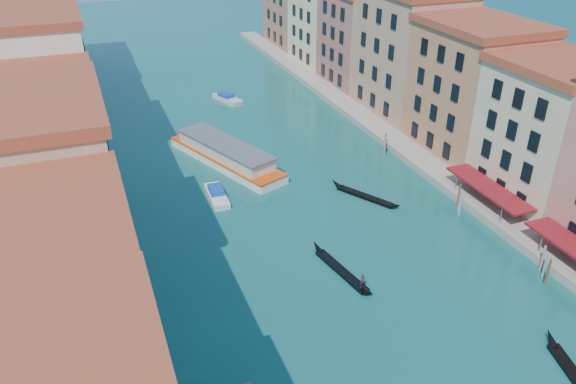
% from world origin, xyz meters
% --- Properties ---
extents(left_bank_palazzos, '(12.80, 128.40, 21.00)m').
position_xyz_m(left_bank_palazzos, '(-26.00, 64.68, 9.71)').
color(left_bank_palazzos, beige).
rests_on(left_bank_palazzos, ground).
extents(right_bank_palazzos, '(12.80, 128.40, 21.00)m').
position_xyz_m(right_bank_palazzos, '(30.00, 65.00, 9.75)').
color(right_bank_palazzos, '#AF5A46').
rests_on(right_bank_palazzos, ground).
extents(quay, '(4.00, 140.00, 1.00)m').
position_xyz_m(quay, '(22.00, 65.00, 0.50)').
color(quay, gray).
rests_on(quay, ground).
extents(mooring_poles_right, '(1.44, 54.24, 3.20)m').
position_xyz_m(mooring_poles_right, '(19.10, 28.80, 1.30)').
color(mooring_poles_right, brown).
rests_on(mooring_poles_right, ground).
extents(vaporetto_far, '(12.17, 21.30, 3.13)m').
position_xyz_m(vaporetto_far, '(-3.67, 62.72, 1.41)').
color(vaporetto_far, white).
rests_on(vaporetto_far, ground).
extents(gondola_fore, '(2.70, 10.52, 2.11)m').
position_xyz_m(gondola_fore, '(0.48, 33.79, 0.36)').
color(gondola_fore, black).
rests_on(gondola_fore, ground).
extents(gondola_far, '(5.95, 9.50, 1.49)m').
position_xyz_m(gondola_far, '(9.91, 46.97, 0.31)').
color(gondola_far, black).
rests_on(gondola_far, ground).
extents(motorboat_mid, '(2.22, 6.44, 1.32)m').
position_xyz_m(motorboat_mid, '(-7.45, 53.37, 0.51)').
color(motorboat_mid, silver).
rests_on(motorboat_mid, ground).
extents(motorboat_far, '(4.42, 7.11, 1.41)m').
position_xyz_m(motorboat_far, '(3.42, 87.95, 0.55)').
color(motorboat_far, beige).
rests_on(motorboat_far, ground).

